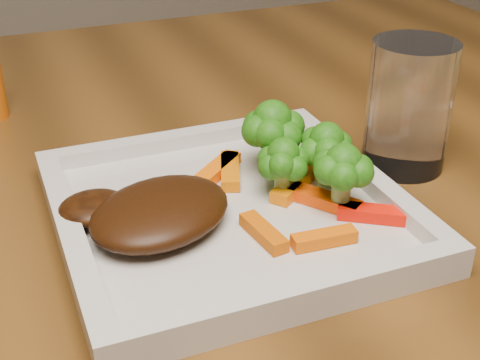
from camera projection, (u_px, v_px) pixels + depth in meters
name	position (u px, v px, depth m)	size (l,w,h in m)	color
plate	(229.00, 215.00, 0.54)	(0.27, 0.27, 0.01)	silver
steak	(160.00, 212.00, 0.51)	(0.12, 0.09, 0.03)	#361A08
broccoli_0	(272.00, 137.00, 0.58)	(0.06, 0.06, 0.07)	#126F14
broccoli_1	(326.00, 151.00, 0.56)	(0.05, 0.05, 0.06)	#106312
broccoli_2	(342.00, 178.00, 0.53)	(0.05, 0.05, 0.06)	#255B0F
broccoli_3	(283.00, 163.00, 0.55)	(0.05, 0.05, 0.06)	#187112
carrot_0	(324.00, 238.00, 0.49)	(0.05, 0.01, 0.01)	#E76003
carrot_1	(375.00, 214.00, 0.53)	(0.06, 0.02, 0.01)	#FB1404
carrot_2	(263.00, 232.00, 0.50)	(0.05, 0.01, 0.01)	#CF5803
carrot_3	(314.00, 154.00, 0.62)	(0.05, 0.01, 0.01)	#DA5B03
carrot_4	(230.00, 171.00, 0.59)	(0.06, 0.02, 0.01)	orange
carrot_5	(324.00, 200.00, 0.54)	(0.06, 0.02, 0.01)	#FF4904
carrot_6	(294.00, 185.00, 0.57)	(0.06, 0.02, 0.01)	orange
drinking_glass	(409.00, 106.00, 0.61)	(0.08, 0.08, 0.12)	white
carrot_7	(218.00, 169.00, 0.59)	(0.06, 0.02, 0.01)	#FF6D04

